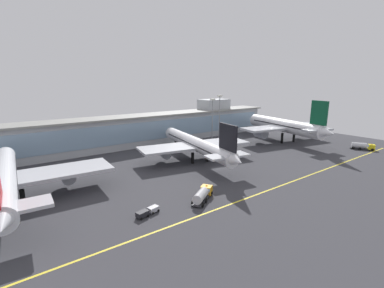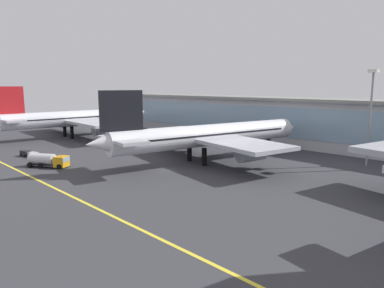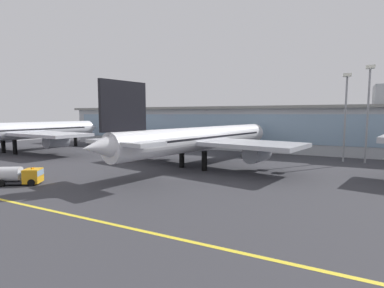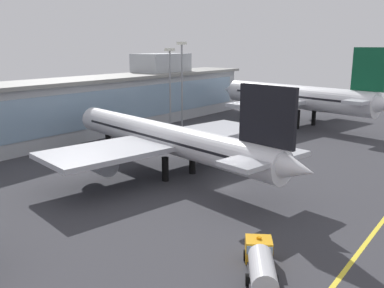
{
  "view_description": "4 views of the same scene",
  "coord_description": "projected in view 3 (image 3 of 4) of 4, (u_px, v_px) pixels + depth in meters",
  "views": [
    {
      "loc": [
        -58.16,
        -63.82,
        28.24
      ],
      "look_at": [
        -0.98,
        13.06,
        6.12
      ],
      "focal_mm": 25.24,
      "sensor_mm": 36.0,
      "label": 1
    },
    {
      "loc": [
        55.01,
        -46.04,
        17.22
      ],
      "look_at": [
        3.26,
        4.15,
        5.36
      ],
      "focal_mm": 33.5,
      "sensor_mm": 36.0,
      "label": 2
    },
    {
      "loc": [
        27.14,
        -44.22,
        11.15
      ],
      "look_at": [
        2.35,
        3.52,
        5.77
      ],
      "focal_mm": 27.81,
      "sensor_mm": 36.0,
      "label": 3
    },
    {
      "loc": [
        -50.67,
        -32.04,
        21.14
      ],
      "look_at": [
        8.2,
        13.04,
        3.39
      ],
      "focal_mm": 38.62,
      "sensor_mm": 36.0,
      "label": 4
    }
  ],
  "objects": [
    {
      "name": "apron_light_mast_centre",
      "position": [
        369.0,
        99.0,
        66.78
      ],
      "size": [
        1.8,
        1.8,
        22.02
      ],
      "color": "gray",
      "rests_on": "ground"
    },
    {
      "name": "terminal_building",
      "position": [
        255.0,
        127.0,
        93.24
      ],
      "size": [
        140.59,
        14.0,
        18.84
      ],
      "color": "#ADB2B7",
      "rests_on": "ground"
    },
    {
      "name": "service_truck_far",
      "position": [
        13.0,
        175.0,
        47.11
      ],
      "size": [
        8.92,
        6.93,
        2.9
      ],
      "rotation": [
        0.0,
        0.0,
        0.57
      ],
      "color": "black",
      "rests_on": "ground"
    },
    {
      "name": "taxiway_centreline_stripe",
      "position": [
        68.0,
        214.0,
        33.18
      ],
      "size": [
        154.1,
        0.5,
        0.01
      ],
      "primitive_type": "cube",
      "color": "yellow",
      "rests_on": "ground"
    },
    {
      "name": "ground_plane",
      "position": [
        171.0,
        178.0,
        52.61
      ],
      "size": [
        192.62,
        192.62,
        0.0
      ],
      "primitive_type": "plane",
      "color": "#38383D"
    },
    {
      "name": "apron_light_mast_west",
      "position": [
        346.0,
        103.0,
        69.03
      ],
      "size": [
        1.8,
        1.8,
        20.5
      ],
      "color": "gray",
      "rests_on": "ground"
    },
    {
      "name": "airliner_near_right",
      "position": [
        202.0,
        139.0,
        62.88
      ],
      "size": [
        42.66,
        56.28,
        16.28
      ],
      "rotation": [
        0.0,
        0.0,
        1.39
      ],
      "color": "black",
      "rests_on": "ground"
    },
    {
      "name": "airliner_near_left",
      "position": [
        20.0,
        131.0,
        87.16
      ],
      "size": [
        49.12,
        57.21,
        16.88
      ],
      "rotation": [
        0.0,
        0.0,
        1.51
      ],
      "color": "black",
      "rests_on": "ground"
    }
  ]
}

